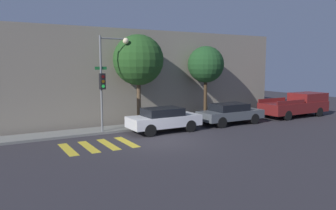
{
  "coord_description": "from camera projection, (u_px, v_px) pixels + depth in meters",
  "views": [
    {
      "loc": [
        -8.01,
        -14.66,
        3.99
      ],
      "look_at": [
        1.63,
        2.1,
        1.6
      ],
      "focal_mm": 35.0,
      "sensor_mm": 36.0,
      "label": 1
    }
  ],
  "objects": [
    {
      "name": "pickup_truck",
      "position": [
        297.0,
        105.0,
        25.27
      ],
      "size": [
        5.72,
        2.06,
        1.79
      ],
      "color": "maroon",
      "rests_on": "ground"
    },
    {
      "name": "building_row",
      "position": [
        106.0,
        76.0,
        23.85
      ],
      "size": [
        26.0,
        6.0,
        6.31
      ],
      "primitive_type": "cube",
      "color": "gray",
      "rests_on": "ground"
    },
    {
      "name": "crosswalk",
      "position": [
        99.0,
        146.0,
        16.22
      ],
      "size": [
        3.44,
        2.6,
        0.0
      ],
      "color": "gold",
      "rests_on": "ground"
    },
    {
      "name": "tree_midblock",
      "position": [
        206.0,
        65.0,
        23.23
      ],
      "size": [
        2.59,
        2.59,
        5.3
      ],
      "color": "#42301E",
      "rests_on": "ground"
    },
    {
      "name": "ground_plane",
      "position": [
        161.0,
        142.0,
        17.06
      ],
      "size": [
        60.0,
        60.0,
        0.0
      ],
      "primitive_type": "plane",
      "color": "#2D2B30"
    },
    {
      "name": "sedan_middle",
      "position": [
        230.0,
        113.0,
        21.98
      ],
      "size": [
        4.54,
        1.79,
        1.41
      ],
      "color": "#4C5156",
      "rests_on": "ground"
    },
    {
      "name": "sidewalk",
      "position": [
        130.0,
        127.0,
        20.56
      ],
      "size": [
        26.0,
        1.74,
        0.14
      ],
      "primitive_type": "cube",
      "color": "slate",
      "rests_on": "ground"
    },
    {
      "name": "sedan_near_corner",
      "position": [
        164.0,
        119.0,
        19.44
      ],
      "size": [
        4.34,
        1.8,
        1.45
      ],
      "color": "silver",
      "rests_on": "ground"
    },
    {
      "name": "traffic_light_pole",
      "position": [
        107.0,
        72.0,
        18.71
      ],
      "size": [
        2.08,
        0.56,
        5.62
      ],
      "color": "slate",
      "rests_on": "ground"
    },
    {
      "name": "tree_near_corner",
      "position": [
        138.0,
        60.0,
        20.59
      ],
      "size": [
        3.19,
        3.19,
        5.88
      ],
      "color": "brown",
      "rests_on": "ground"
    }
  ]
}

